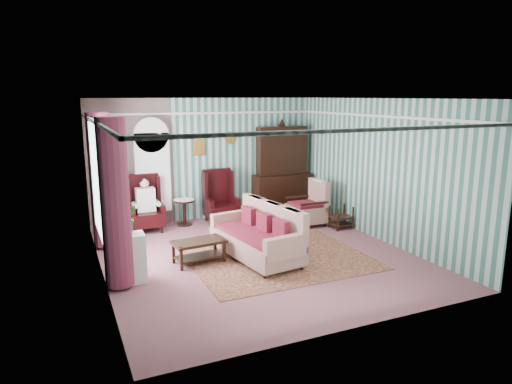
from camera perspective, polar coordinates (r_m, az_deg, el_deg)
name	(u,v)px	position (r m, az deg, el deg)	size (l,w,h in m)	color
floor	(257,256)	(8.66, 0.15, -7.97)	(6.00, 6.00, 0.00)	#804A57
room_shell	(221,150)	(8.13, -4.34, 5.25)	(5.53, 6.02, 2.91)	#38665C
bookcase	(152,178)	(10.63, -12.81, 1.73)	(0.80, 0.28, 2.24)	white
dresser_hutch	(282,167)	(11.55, 3.32, 3.11)	(1.50, 0.56, 2.36)	black
wingback_left	(146,204)	(10.30, -13.63, -1.44)	(0.76, 0.80, 1.25)	black
wingback_right	(221,197)	(10.73, -4.41, -0.60)	(0.76, 0.80, 1.25)	black
seated_woman	(146,205)	(10.31, -13.62, -1.63)	(0.44, 0.40, 1.18)	white
round_side_table	(184,212)	(10.71, -8.95, -2.53)	(0.50, 0.50, 0.60)	black
nest_table	(341,217)	(10.49, 10.57, -3.06)	(0.45, 0.38, 0.54)	black
plant_stand	(128,259)	(7.64, -15.76, -8.02)	(0.55, 0.35, 0.80)	white
rug	(279,258)	(8.52, 2.84, -8.28)	(3.20, 2.60, 0.01)	#4D1F19
sofa	(256,234)	(8.38, -0.03, -5.22)	(2.03, 0.95, 0.95)	beige
floral_armchair	(306,204)	(10.61, 6.33, -1.47)	(0.86, 0.87, 1.00)	#BCB392
coffee_table	(199,252)	(8.31, -7.15, -7.41)	(0.93, 0.50, 0.42)	black
potted_plant_a	(124,224)	(7.39, -16.21, -3.91)	(0.34, 0.30, 0.38)	#235A1C
potted_plant_b	(129,218)	(7.60, -15.55, -3.21)	(0.24, 0.19, 0.44)	#1B571D
potted_plant_c	(118,222)	(7.54, -16.84, -3.55)	(0.23, 0.23, 0.40)	#25541A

